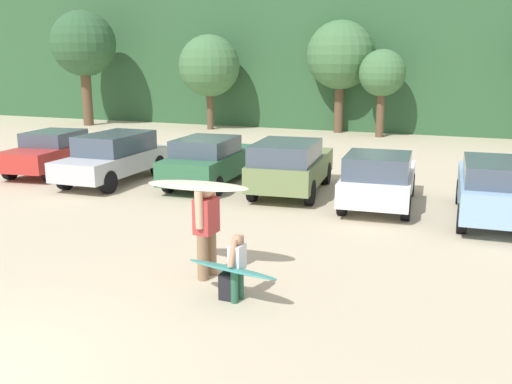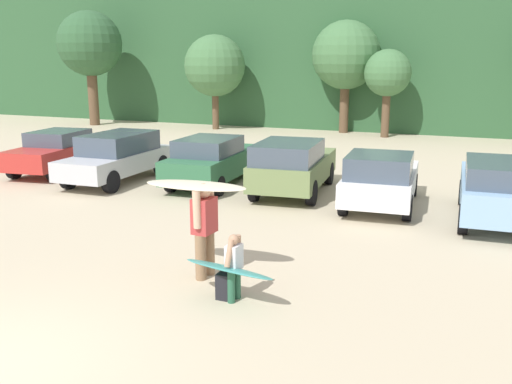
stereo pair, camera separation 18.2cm
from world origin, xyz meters
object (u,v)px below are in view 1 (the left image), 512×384
Objects in this scene: surfboard_cream at (197,186)px; backpack_dropped at (229,285)px; parked_car_silver at (114,156)px; parked_car_white at (379,178)px; person_child at (237,264)px; person_adult at (206,225)px; parked_car_sky_blue at (498,188)px; parked_car_forest_green at (210,160)px; surfboard_teal at (232,269)px; parked_car_red at (54,151)px; parked_car_olive_green at (290,165)px.

backpack_dropped is at bearing 139.92° from surfboard_cream.
backpack_dropped is (7.44, -7.10, -0.62)m from parked_car_silver.
person_child is (-1.06, -7.16, -0.13)m from parked_car_white.
person_adult is 1.54× the size of person_child.
surfboard_cream reaches higher than parked_car_sky_blue.
parked_car_forest_green is 8.99m from backpack_dropped.
parked_car_silver is 2.60× the size of surfboard_teal.
parked_car_sky_blue is 7.90m from person_child.
parked_car_silver reaches higher than backpack_dropped.
parked_car_sky_blue is 3.86× the size of person_child.
person_adult reaches higher than parked_car_forest_green.
person_child is (7.62, -7.15, -0.20)m from parked_car_silver.
person_adult reaches higher than parked_car_silver.
parked_car_white reaches higher than person_child.
parked_car_forest_green is 2.58× the size of person_adult.
person_child is (0.94, -0.75, -0.35)m from person_adult.
parked_car_red is at bearing -26.07° from surfboard_teal.
parked_car_white is at bearing -94.88° from person_child.
backpack_dropped is at bearing -12.24° from person_child.
parked_car_red is at bearing -32.24° from person_child.
surfboard_teal is at bearing -52.62° from backpack_dropped.
surfboard_cream is (-1.09, 0.70, 1.09)m from person_child.
parked_car_white is 2.44× the size of person_adult.
parked_car_forest_green is 3.98× the size of person_child.
surfboard_teal is at bearing -136.27° from parked_car_silver.
backpack_dropped is at bearing 144.72° from parked_car_sky_blue.
parked_car_olive_green is 10.00× the size of backpack_dropped.
person_child is at bearing -15.78° from backpack_dropped.
parked_car_silver is 2.57× the size of person_adult.
parked_car_red is at bearing 88.90° from parked_car_forest_green.
backpack_dropped is at bearing -134.00° from parked_car_red.
parked_car_sky_blue reaches higher than parked_car_forest_green.
parked_car_red is 2.50× the size of surfboard_teal.
person_child is at bearing 142.70° from surfboard_cream.
person_adult is 1.30m from backpack_dropped.
surfboard_cream is 1.75m from surfboard_teal.
parked_car_forest_green is 2.32× the size of surfboard_cream.
person_child is 0.58× the size of surfboard_cream.
surfboard_teal is (1.62, -7.81, -0.29)m from parked_car_olive_green.
parked_car_silver is at bearing -33.58° from surfboard_teal.
parked_car_olive_green reaches higher than parked_car_sky_blue.
parked_car_white is (5.55, -0.76, -0.01)m from parked_car_forest_green.
person_child is (-4.04, -6.78, -0.20)m from parked_car_sky_blue.
surfboard_cream is (-2.15, -6.46, 0.95)m from parked_car_white.
parked_car_red is at bearing -40.51° from surfboard_cream.
person_adult reaches higher than person_child.
surfboard_teal is (7.57, -7.27, -0.26)m from parked_car_silver.
person_adult is at bearing -166.74° from surfboard_cream.
parked_car_red is 6.06m from parked_car_forest_green.
parked_car_sky_blue reaches higher than backpack_dropped.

